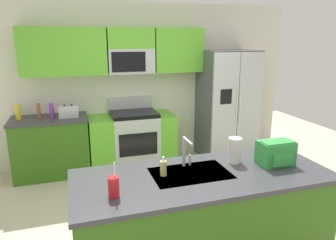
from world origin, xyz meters
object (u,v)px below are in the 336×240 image
refrigerator (227,105)px  backpack (276,152)px  bottle_yellow (18,112)px  toaster (68,111)px  bottle_purple (52,111)px  sink_faucet (186,149)px  range_oven (132,139)px  soap_dispenser (163,168)px  paper_towel_roll (235,150)px  pepper_mill (39,111)px  drink_cup_red (114,187)px

refrigerator → backpack: 2.57m
refrigerator → bottle_yellow: 3.31m
refrigerator → toaster: 2.61m
refrigerator → toaster: (-2.61, 0.02, 0.07)m
bottle_purple → sink_faucet: 2.60m
range_oven → toaster: range_oven is taller
soap_dispenser → sink_faucet: bearing=25.7°
sink_faucet → backpack: bearing=-13.3°
soap_dispenser → backpack: (1.07, -0.07, 0.05)m
paper_towel_roll → backpack: size_ratio=0.75×
toaster → sink_faucet: 2.48m
range_oven → sink_faucet: 2.40m
range_oven → bottle_purple: (-1.19, -0.04, 0.57)m
range_oven → refrigerator: bearing=-2.5°
bottle_purple → pepper_mill: bearing=169.0°
refrigerator → drink_cup_red: 3.49m
refrigerator → bottle_yellow: size_ratio=8.39×
toaster → soap_dispenser: 2.50m
drink_cup_red → range_oven: bearing=76.3°
range_oven → refrigerator: refrigerator is taller
bottle_yellow → soap_dispenser: (1.45, -2.47, -0.04)m
refrigerator → soap_dispenser: 3.01m
paper_towel_roll → bottle_purple: bearing=126.6°
pepper_mill → backpack: size_ratio=0.71×
bottle_yellow → paper_towel_roll: size_ratio=0.92×
bottle_yellow → refrigerator: bearing=-1.8°
bottle_yellow → toaster: bearing=-7.1°
drink_cup_red → toaster: bearing=96.5°
toaster → paper_towel_roll: size_ratio=1.17×
pepper_mill → soap_dispenser: (1.17, -2.43, -0.05)m
soap_dispenser → range_oven: bearing=85.4°
sink_faucet → paper_towel_roll: (0.48, -0.03, -0.05)m
soap_dispenser → paper_towel_roll: bearing=6.7°
range_oven → toaster: (-0.95, -0.05, 0.55)m
toaster → bottle_purple: bottle_purple is taller
pepper_mill → bottle_yellow: pepper_mill is taller
refrigerator → bottle_yellow: (-3.31, 0.11, 0.09)m
bottle_purple → soap_dispenser: size_ratio=1.32×
refrigerator → bottle_yellow: bearing=178.2°
refrigerator → bottle_purple: size_ratio=8.27×
bottle_yellow → paper_towel_roll: (2.18, -2.39, 0.01)m
toaster → backpack: (1.82, -2.46, 0.03)m
bottle_yellow → backpack: 3.58m
drink_cup_red → pepper_mill: bearing=104.9°
toaster → soap_dispenser: toaster is taller
bottle_yellow → soap_dispenser: size_ratio=1.30×
range_oven → sink_faucet: sink_faucet is taller
pepper_mill → soap_dispenser: 2.70m
range_oven → paper_towel_roll: 2.48m
range_oven → pepper_mill: size_ratio=6.00×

